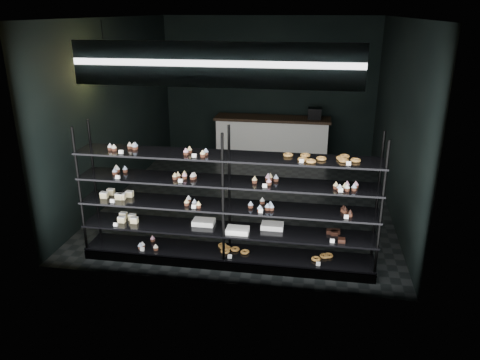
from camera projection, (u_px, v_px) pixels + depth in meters
The scene contains 5 objects.
room at pixel (251, 113), 8.27m from camera, with size 5.01×6.01×3.20m.
display_shelf at pixel (225, 221), 6.33m from camera, with size 4.00×0.50×1.91m.
signage at pixel (214, 65), 5.16m from camera, with size 3.30×0.05×0.50m.
pendant_lamp at pixel (106, 69), 7.28m from camera, with size 0.29×0.29×0.88m.
service_counter at pixel (273, 137), 10.94m from camera, with size 2.66×0.65×1.23m.
Camera 1 is at (1.16, -8.10, 3.33)m, focal length 35.00 mm.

